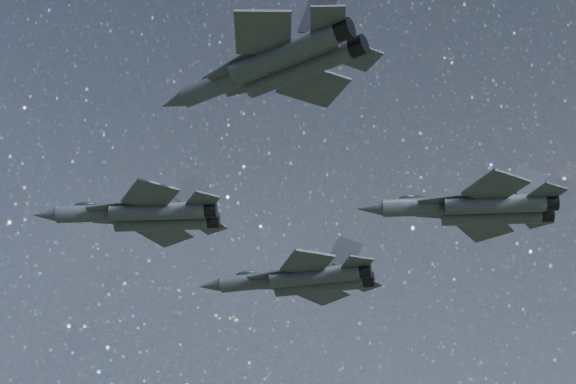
# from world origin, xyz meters

# --- Properties ---
(jet_lead) EXTENTS (17.33, 12.22, 4.38)m
(jet_lead) POSITION_xyz_m (-10.91, 3.76, 143.28)
(jet_lead) COLOR #2C3037
(jet_left) EXTENTS (20.05, 14.06, 5.06)m
(jet_left) POSITION_xyz_m (0.92, 23.08, 145.34)
(jet_left) COLOR #2C3037
(jet_right) EXTENTS (17.95, 11.77, 4.62)m
(jet_right) POSITION_xyz_m (2.80, -11.35, 146.48)
(jet_right) COLOR #2C3037
(jet_slot) EXTENTS (17.67, 12.47, 4.47)m
(jet_slot) POSITION_xyz_m (17.89, 5.31, 142.76)
(jet_slot) COLOR #2C3037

